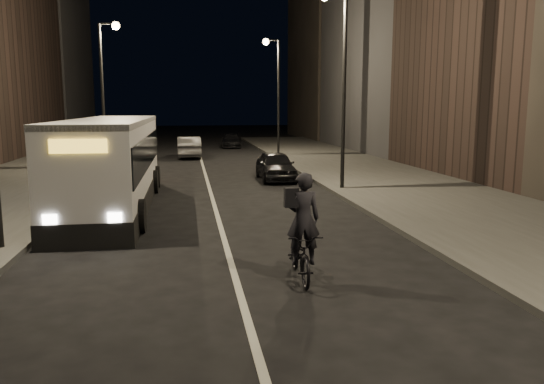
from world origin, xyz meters
name	(u,v)px	position (x,y,z in m)	size (l,w,h in m)	color
ground	(241,296)	(0.00, 0.00, 0.00)	(180.00, 180.00, 0.00)	black
sidewalk_right	(389,181)	(8.50, 14.00, 0.08)	(7.00, 70.00, 0.16)	#343432
sidewalk_left	(8,190)	(-8.50, 14.00, 0.08)	(7.00, 70.00, 0.16)	#343432
building_row_right	(423,9)	(16.00, 27.50, 10.50)	(8.00, 61.00, 21.00)	black
streetlight_right_mid	(338,64)	(5.33, 12.00, 5.36)	(1.20, 0.44, 8.12)	black
streetlight_right_far	(275,81)	(5.33, 28.00, 5.36)	(1.20, 0.44, 8.12)	black
streetlight_left_far	(106,75)	(-5.33, 22.00, 5.36)	(1.20, 0.44, 8.12)	black
city_bus	(113,160)	(-3.59, 9.81, 1.73)	(2.81, 11.85, 3.18)	silver
cyclist_on_bicycle	(301,244)	(1.36, 0.79, 0.77)	(0.77, 2.03, 2.32)	black
car_near	(276,166)	(3.35, 15.87, 0.71)	(1.68, 4.17, 1.42)	black
car_mid	(189,147)	(-0.80, 28.14, 0.75)	(1.58, 4.54, 1.50)	#313233
car_far	(232,141)	(2.97, 37.00, 0.60)	(1.67, 4.11, 1.19)	black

